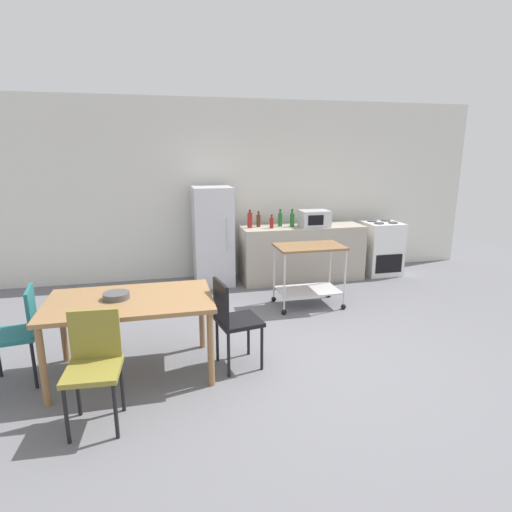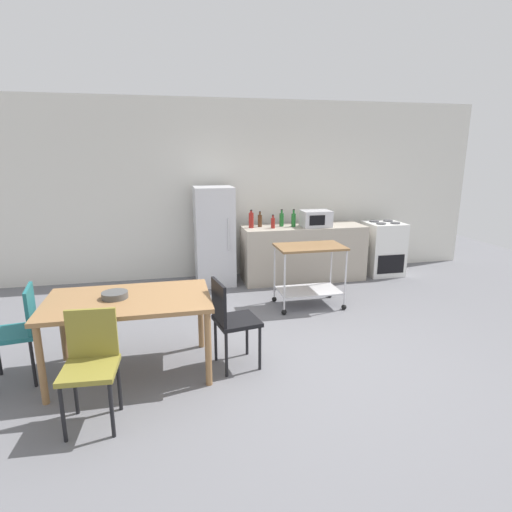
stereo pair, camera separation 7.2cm
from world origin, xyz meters
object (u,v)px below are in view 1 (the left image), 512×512
at_px(chair_teal, 19,329).
at_px(kitchen_cart, 309,265).
at_px(refrigerator, 213,236).
at_px(bottle_olive_oil, 250,220).
at_px(fruit_bowl, 116,296).
at_px(dining_table, 130,307).
at_px(chair_black, 232,317).
at_px(bottle_sesame_oil, 280,219).
at_px(bottle_soy_sauce, 292,220).
at_px(microwave, 314,218).
at_px(bottle_hot_sauce, 272,223).
at_px(bottle_sparkling_water, 259,220).
at_px(chair_olive, 94,361).
at_px(stove_oven, 381,248).

distance_m(chair_teal, kitchen_cart, 3.46).
height_order(refrigerator, bottle_olive_oil, refrigerator).
height_order(refrigerator, fruit_bowl, refrigerator).
height_order(dining_table, chair_black, chair_black).
bearing_deg(refrigerator, bottle_olive_oil, -7.79).
distance_m(dining_table, chair_black, 0.96).
distance_m(chair_black, fruit_bowl, 1.10).
xyz_separation_m(bottle_sesame_oil, bottle_soy_sauce, (0.18, -0.08, 0.00)).
xyz_separation_m(bottle_soy_sauce, microwave, (0.35, -0.06, 0.02)).
bearing_deg(chair_black, refrigerator, -13.84).
relative_size(chair_teal, bottle_hot_sauce, 4.15).
height_order(chair_teal, kitchen_cart, chair_teal).
relative_size(bottle_hot_sauce, fruit_bowl, 0.90).
height_order(dining_table, refrigerator, refrigerator).
bearing_deg(chair_teal, bottle_sparkling_water, 124.13).
relative_size(refrigerator, fruit_bowl, 6.50).
bearing_deg(kitchen_cart, bottle_sesame_oil, 92.04).
distance_m(refrigerator, bottle_hot_sauce, 0.95).
distance_m(kitchen_cart, bottle_sparkling_water, 1.41).
bearing_deg(bottle_sesame_oil, chair_black, -115.25).
xyz_separation_m(dining_table, bottle_olive_oil, (1.69, 2.54, 0.35)).
bearing_deg(refrigerator, fruit_bowl, -115.42).
xyz_separation_m(chair_olive, bottle_olive_oil, (1.93, 3.25, 0.51)).
bearing_deg(chair_olive, bottle_olive_oil, 62.71).
bearing_deg(microwave, dining_table, -138.32).
distance_m(bottle_olive_oil, bottle_sparkling_water, 0.17).
distance_m(dining_table, bottle_hot_sauce, 3.18).
height_order(dining_table, bottle_soy_sauce, bottle_soy_sauce).
relative_size(stove_oven, kitchen_cart, 1.01).
bearing_deg(bottle_hot_sauce, kitchen_cart, -78.55).
distance_m(stove_oven, microwave, 1.41).
bearing_deg(fruit_bowl, bottle_soy_sauce, 44.64).
relative_size(chair_black, bottle_olive_oil, 3.10).
relative_size(refrigerator, bottle_olive_oil, 5.40).
relative_size(bottle_sesame_oil, bottle_soy_sauce, 0.97).
xyz_separation_m(bottle_sesame_oil, microwave, (0.53, -0.14, 0.02)).
distance_m(chair_olive, bottle_soy_sauce, 4.16).
bearing_deg(bottle_olive_oil, chair_black, -105.90).
height_order(kitchen_cart, fruit_bowl, kitchen_cart).
height_order(kitchen_cart, bottle_hot_sauce, bottle_hot_sauce).
distance_m(chair_black, chair_teal, 1.92).
bearing_deg(chair_black, fruit_bowl, 72.75).
xyz_separation_m(chair_black, fruit_bowl, (-1.06, 0.13, 0.26)).
bearing_deg(bottle_olive_oil, bottle_sesame_oil, 3.58).
distance_m(dining_table, kitchen_cart, 2.61).
bearing_deg(bottle_sesame_oil, bottle_soy_sauce, -24.57).
height_order(chair_black, bottle_sesame_oil, bottle_sesame_oil).
xyz_separation_m(chair_olive, bottle_soy_sauce, (2.61, 3.20, 0.50)).
relative_size(dining_table, stove_oven, 1.63).
height_order(chair_teal, bottle_soy_sauce, bottle_soy_sauce).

